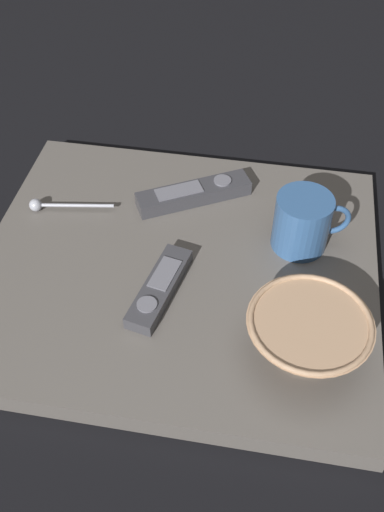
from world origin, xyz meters
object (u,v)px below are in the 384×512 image
Objects in this scene: cereal_bowl at (308,334)px; tv_remote_near at (160,288)px; tv_remote_far at (193,193)px; teaspoon at (48,205)px; coffee_mug at (303,222)px.

cereal_bowl reaches higher than tv_remote_near.
teaspoon is at bearing 16.21° from tv_remote_far.
coffee_mug reaches higher than tv_remote_near.
coffee_mug is 0.21m from tv_remote_far.
teaspoon is at bearing -25.69° from cereal_bowl.
tv_remote_far is (0.19, -0.08, -0.03)m from coffee_mug.
teaspoon is 0.87× the size of tv_remote_near.
tv_remote_far is at bearing -22.11° from coffee_mug.
cereal_bowl is 1.02× the size of tv_remote_near.
cereal_bowl is 0.23m from tv_remote_near.
tv_remote_near is at bearing 86.61° from tv_remote_far.
coffee_mug is 0.62× the size of tv_remote_far.
cereal_bowl reaches higher than teaspoon.
coffee_mug is (0.02, -0.21, 0.01)m from cereal_bowl.
tv_remote_far is at bearing -54.12° from cereal_bowl.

